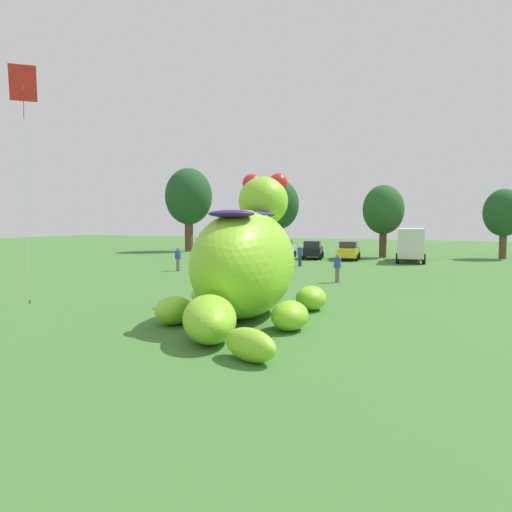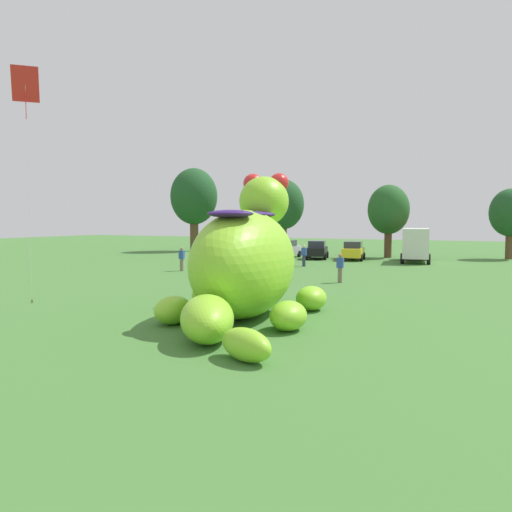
# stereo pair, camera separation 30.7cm
# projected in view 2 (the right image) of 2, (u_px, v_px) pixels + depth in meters

# --- Properties ---
(ground_plane) EXTENTS (160.00, 160.00, 0.00)m
(ground_plane) POSITION_uv_depth(u_px,v_px,m) (215.00, 319.00, 19.01)
(ground_plane) COLOR #427533
(giant_inflatable_creature) EXTENTS (7.16, 10.67, 5.73)m
(giant_inflatable_creature) POSITION_uv_depth(u_px,v_px,m) (245.00, 262.00, 19.25)
(giant_inflatable_creature) COLOR #8CD12D
(giant_inflatable_creature) RESTS_ON ground
(car_silver) EXTENTS (2.18, 4.22, 1.72)m
(car_silver) POSITION_uv_depth(u_px,v_px,m) (287.00, 249.00, 49.60)
(car_silver) COLOR #B7BABF
(car_silver) RESTS_ON ground
(car_black) EXTENTS (2.60, 4.38, 1.72)m
(car_black) POSITION_uv_depth(u_px,v_px,m) (317.00, 250.00, 48.12)
(car_black) COLOR black
(car_black) RESTS_ON ground
(car_yellow) EXTENTS (2.40, 4.31, 1.72)m
(car_yellow) POSITION_uv_depth(u_px,v_px,m) (353.00, 251.00, 46.59)
(car_yellow) COLOR yellow
(car_yellow) RESTS_ON ground
(box_truck) EXTENTS (3.07, 6.62, 2.95)m
(box_truck) POSITION_uv_depth(u_px,v_px,m) (416.00, 244.00, 44.40)
(box_truck) COLOR #B2231E
(box_truck) RESTS_ON ground
(tree_far_left) EXTENTS (5.48, 5.48, 9.73)m
(tree_far_left) POSITION_uv_depth(u_px,v_px,m) (194.00, 197.00, 59.52)
(tree_far_left) COLOR brown
(tree_far_left) RESTS_ON ground
(tree_left) EXTENTS (4.60, 4.60, 8.17)m
(tree_left) POSITION_uv_depth(u_px,v_px,m) (283.00, 205.00, 56.13)
(tree_left) COLOR brown
(tree_left) RESTS_ON ground
(tree_mid_left) EXTENTS (4.00, 4.00, 7.10)m
(tree_mid_left) POSITION_uv_depth(u_px,v_px,m) (389.00, 210.00, 49.37)
(tree_mid_left) COLOR brown
(tree_mid_left) RESTS_ON ground
(tree_centre_left) EXTENTS (3.72, 3.72, 6.61)m
(tree_centre_left) POSITION_uv_depth(u_px,v_px,m) (510.00, 213.00, 47.46)
(tree_centre_left) COLOR brown
(tree_centre_left) RESTS_ON ground
(spectator_near_inflatable) EXTENTS (0.38, 0.26, 1.71)m
(spectator_near_inflatable) POSITION_uv_depth(u_px,v_px,m) (304.00, 256.00, 40.28)
(spectator_near_inflatable) COLOR #2D334C
(spectator_near_inflatable) RESTS_ON ground
(spectator_mid_field) EXTENTS (0.38, 0.26, 1.71)m
(spectator_mid_field) POSITION_uv_depth(u_px,v_px,m) (270.00, 265.00, 31.75)
(spectator_mid_field) COLOR #2D334C
(spectator_mid_field) RESTS_ON ground
(spectator_by_cars) EXTENTS (0.38, 0.26, 1.71)m
(spectator_by_cars) POSITION_uv_depth(u_px,v_px,m) (340.00, 268.00, 29.80)
(spectator_by_cars) COLOR #726656
(spectator_by_cars) RESTS_ON ground
(spectator_wandering) EXTENTS (0.38, 0.26, 1.71)m
(spectator_wandering) POSITION_uv_depth(u_px,v_px,m) (182.00, 259.00, 36.69)
(spectator_wandering) COLOR #726656
(spectator_wandering) RESTS_ON ground
(tethered_flying_kite) EXTENTS (1.13, 1.13, 10.26)m
(tethered_flying_kite) POSITION_uv_depth(u_px,v_px,m) (25.00, 88.00, 21.92)
(tethered_flying_kite) COLOR brown
(tethered_flying_kite) RESTS_ON ground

